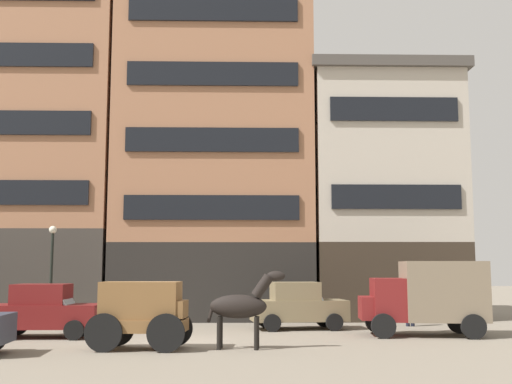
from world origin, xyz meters
name	(u,v)px	position (x,y,z in m)	size (l,w,h in m)	color
ground_plane	(178,343)	(0.00, 0.00, 0.00)	(120.00, 120.00, 0.00)	slate
building_far_left	(34,140)	(-8.27, 10.05, 8.66)	(8.87, 6.24, 17.24)	#38332D
building_center_left	(215,150)	(0.71, 10.05, 8.18)	(9.78, 6.24, 16.27)	black
building_center_right	(382,193)	(8.97, 10.05, 6.09)	(7.46, 6.24, 12.09)	#33281E
cargo_wagon	(142,310)	(-0.90, -1.60, 1.15)	(3.00, 1.71, 1.98)	brown
draft_horse	(242,306)	(2.05, -1.60, 1.27)	(2.35, 0.73, 2.30)	black
delivery_truck_far	(427,295)	(8.62, 1.82, 1.42)	(4.48, 2.46, 2.62)	maroon
sedan_light	(298,306)	(4.26, 4.31, 0.91)	(3.86, 2.20, 1.83)	#7A6B4C
sedan_parked_curb	(45,311)	(-4.78, 1.60, 0.91)	(3.72, 1.91, 1.83)	maroon
pedestrian_officer	(410,302)	(8.98, 5.44, 0.98)	(0.49, 0.49, 1.79)	black
streetlamp_curbside	(52,261)	(-5.83, 5.68, 2.67)	(0.32, 0.32, 4.12)	black
fire_hydrant_curbside	(371,316)	(7.29, 5.15, 0.43)	(0.24, 0.24, 0.83)	maroon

